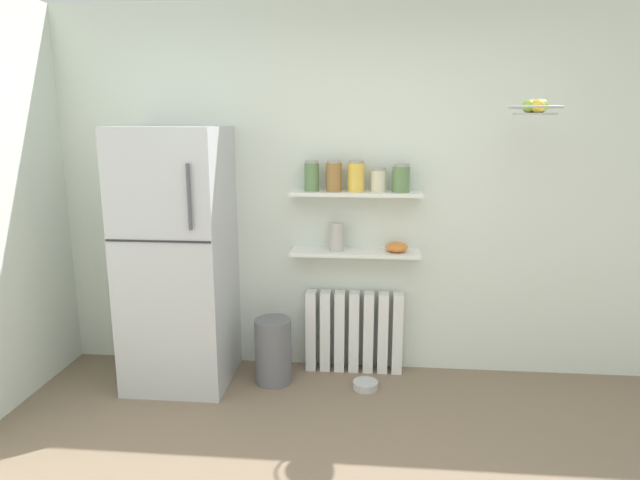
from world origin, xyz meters
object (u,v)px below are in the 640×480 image
at_px(refrigerator, 178,258).
at_px(storage_jar_3, 378,180).
at_px(shelf_bowl, 397,247).
at_px(pet_food_bowl, 365,385).
at_px(storage_jar_2, 356,176).
at_px(vase, 336,237).
at_px(trash_bin, 273,351).
at_px(storage_jar_1, 334,176).
at_px(hanging_fruit_basket, 535,108).
at_px(storage_jar_0, 312,176).
at_px(storage_jar_4, 401,178).
at_px(radiator, 354,332).

relative_size(refrigerator, storage_jar_3, 10.69).
distance_m(shelf_bowl, pet_food_bowl, 0.98).
height_order(storage_jar_2, vase, storage_jar_2).
relative_size(vase, trash_bin, 0.43).
bearing_deg(storage_jar_1, hanging_fruit_basket, -14.33).
relative_size(refrigerator, storage_jar_1, 8.32).
bearing_deg(storage_jar_3, vase, 180.00).
bearing_deg(storage_jar_3, pet_food_bowl, -103.43).
relative_size(refrigerator, storage_jar_0, 8.38).
bearing_deg(storage_jar_2, shelf_bowl, 0.00).
height_order(storage_jar_3, vase, storage_jar_3).
distance_m(storage_jar_0, shelf_bowl, 0.77).
distance_m(storage_jar_1, storage_jar_2, 0.15).
relative_size(refrigerator, storage_jar_4, 9.17).
relative_size(storage_jar_3, pet_food_bowl, 0.96).
bearing_deg(hanging_fruit_basket, pet_food_bowl, 176.84).
bearing_deg(hanging_fruit_basket, storage_jar_3, 161.17).
xyz_separation_m(refrigerator, radiator, (1.20, 0.25, -0.59)).
height_order(shelf_bowl, pet_food_bowl, shelf_bowl).
height_order(refrigerator, hanging_fruit_basket, hanging_fruit_basket).
xyz_separation_m(radiator, storage_jar_4, (0.30, -0.03, 1.13)).
bearing_deg(pet_food_bowl, refrigerator, 178.34).
bearing_deg(storage_jar_3, storage_jar_1, 180.00).
height_order(refrigerator, vase, refrigerator).
distance_m(shelf_bowl, hanging_fruit_basket, 1.25).
distance_m(radiator, storage_jar_3, 1.13).
bearing_deg(trash_bin, storage_jar_2, 20.74).
height_order(shelf_bowl, trash_bin, shelf_bowl).
relative_size(storage_jar_0, shelf_bowl, 1.36).
height_order(trash_bin, hanging_fruit_basket, hanging_fruit_basket).
distance_m(refrigerator, vase, 1.10).
bearing_deg(storage_jar_3, radiator, 168.87).
bearing_deg(storage_jar_4, refrigerator, -171.73).
xyz_separation_m(storage_jar_0, storage_jar_4, (0.61, 0.00, -0.01)).
bearing_deg(pet_food_bowl, storage_jar_3, 76.57).
height_order(storage_jar_3, hanging_fruit_basket, hanging_fruit_basket).
relative_size(shelf_bowl, trash_bin, 0.34).
height_order(storage_jar_0, pet_food_bowl, storage_jar_0).
relative_size(storage_jar_0, hanging_fruit_basket, 0.67).
bearing_deg(storage_jar_4, storage_jar_2, 180.00).
xyz_separation_m(storage_jar_0, shelf_bowl, (0.59, 0.00, -0.49)).
height_order(storage_jar_2, storage_jar_4, storage_jar_2).
distance_m(refrigerator, pet_food_bowl, 1.56).
height_order(storage_jar_1, vase, storage_jar_1).
relative_size(storage_jar_1, storage_jar_2, 1.00).
height_order(storage_jar_2, hanging_fruit_basket, hanging_fruit_basket).
height_order(refrigerator, shelf_bowl, refrigerator).
bearing_deg(refrigerator, storage_jar_4, 8.27).
distance_m(refrigerator, hanging_fruit_basket, 2.48).
distance_m(radiator, storage_jar_2, 1.14).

